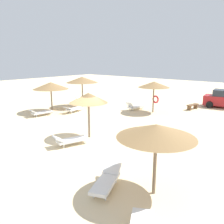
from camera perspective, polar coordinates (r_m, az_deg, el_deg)
ground_plane at (r=13.81m, az=-8.11°, el=-7.02°), size 80.00×80.00×0.00m
parasol_0 at (r=8.00m, az=10.74°, el=-4.62°), size 2.71×2.71×2.56m
parasol_1 at (r=22.91m, az=-7.32°, el=7.81°), size 3.05×3.05×2.94m
parasol_2 at (r=20.65m, az=10.20°, el=6.54°), size 2.70×2.70×2.73m
parasol_3 at (r=21.22m, az=-14.71°, el=6.23°), size 3.06×3.06×2.65m
parasol_4 at (r=13.80m, az=-5.77°, el=3.42°), size 2.27×2.27×2.73m
lounger_0 at (r=8.99m, az=-1.33°, el=-16.30°), size 1.31×2.01×0.64m
lounger_1 at (r=25.50m, az=-7.19°, el=3.07°), size 1.94×0.94×0.78m
lounger_2 at (r=21.80m, az=5.67°, el=1.40°), size 1.04×1.95×0.79m
lounger_3 at (r=20.27m, az=-17.00°, el=-0.04°), size 0.89×1.97×0.66m
lounger_4 at (r=13.16m, az=-10.17°, el=-6.69°), size 1.20×2.01×0.66m
lounger_6 at (r=20.98m, az=-9.39°, el=0.79°), size 0.86×1.97×0.64m
bench_0 at (r=23.06m, az=19.04°, el=1.44°), size 0.62×1.54×0.49m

